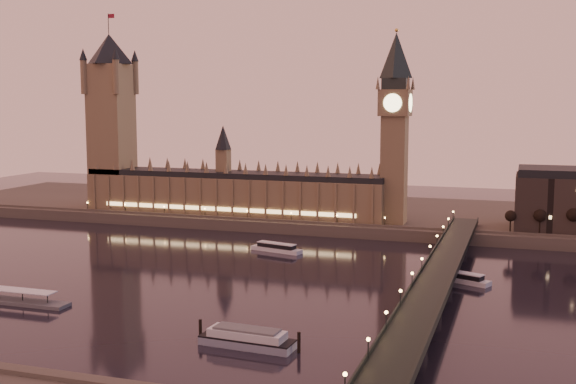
% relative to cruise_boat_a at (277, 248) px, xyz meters
% --- Properties ---
extents(ground, '(700.00, 700.00, 0.00)m').
position_rel_cruise_boat_a_xyz_m(ground, '(-9.01, -56.80, -1.86)').
color(ground, black).
rests_on(ground, ground).
extents(far_embankment, '(560.00, 130.00, 6.00)m').
position_rel_cruise_boat_a_xyz_m(far_embankment, '(20.99, 108.20, 1.14)').
color(far_embankment, '#423D35').
rests_on(far_embankment, ground).
extents(palace_of_westminster, '(180.00, 26.62, 52.00)m').
position_rel_cruise_boat_a_xyz_m(palace_of_westminster, '(-49.13, 64.19, 19.85)').
color(palace_of_westminster, brown).
rests_on(palace_of_westminster, ground).
extents(victoria_tower, '(31.68, 31.68, 118.00)m').
position_rel_cruise_boat_a_xyz_m(victoria_tower, '(-129.01, 64.20, 63.93)').
color(victoria_tower, brown).
rests_on(victoria_tower, ground).
extents(big_ben, '(17.68, 17.68, 104.00)m').
position_rel_cruise_boat_a_xyz_m(big_ben, '(44.98, 64.19, 62.09)').
color(big_ben, brown).
rests_on(big_ben, ground).
extents(westminster_bridge, '(13.20, 260.00, 15.30)m').
position_rel_cruise_boat_a_xyz_m(westminster_bridge, '(82.60, -56.80, 3.66)').
color(westminster_bridge, black).
rests_on(westminster_bridge, ground).
extents(bare_tree_0, '(5.91, 5.91, 12.01)m').
position_rel_cruise_boat_a_xyz_m(bare_tree_0, '(108.00, 52.20, 13.11)').
color(bare_tree_0, black).
rests_on(bare_tree_0, ground).
extents(bare_tree_1, '(5.91, 5.91, 12.01)m').
position_rel_cruise_boat_a_xyz_m(bare_tree_1, '(120.98, 52.20, 13.11)').
color(bare_tree_1, black).
rests_on(bare_tree_1, ground).
extents(bare_tree_2, '(5.91, 5.91, 12.01)m').
position_rel_cruise_boat_a_xyz_m(bare_tree_2, '(133.97, 52.20, 13.11)').
color(bare_tree_2, black).
rests_on(bare_tree_2, ground).
extents(cruise_boat_a, '(26.94, 12.10, 4.22)m').
position_rel_cruise_boat_a_xyz_m(cruise_boat_a, '(0.00, 0.00, 0.00)').
color(cruise_boat_a, silver).
rests_on(cruise_boat_a, ground).
extents(cruise_boat_b, '(22.95, 13.96, 4.16)m').
position_rel_cruise_boat_a_xyz_m(cruise_boat_b, '(90.11, -32.88, -0.02)').
color(cruise_boat_b, silver).
rests_on(cruise_boat_b, ground).
extents(moored_barge, '(33.09, 9.91, 6.08)m').
position_rel_cruise_boat_a_xyz_m(moored_barge, '(36.09, -130.51, 0.71)').
color(moored_barge, '#7F8BA2').
rests_on(moored_barge, ground).
extents(pontoon_pier, '(44.37, 7.40, 11.83)m').
position_rel_cruise_boat_a_xyz_m(pontoon_pier, '(-61.27, -113.37, -0.58)').
color(pontoon_pier, '#595B5E').
rests_on(pontoon_pier, ground).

